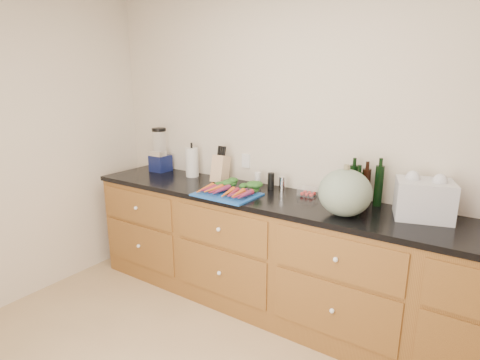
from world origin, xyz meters
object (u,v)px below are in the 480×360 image
Objects in this scene: paper_towel at (192,162)px; blender_appliance at (160,153)px; cutting_board at (227,194)px; squash at (345,193)px; knife_block at (220,169)px; carrots at (230,189)px; tomato_box at (308,192)px.

blender_appliance is at bearing -179.68° from paper_towel.
squash is at bearing 3.26° from cutting_board.
blender_appliance is 0.75m from knife_block.
carrots is at bearing -179.39° from squash.
knife_block reaches higher than carrots.
squash reaches higher than cutting_board.
blender_appliance is (-1.02, 0.32, 0.18)m from cutting_board.
squash is at bearing -11.92° from knife_block.
paper_towel is at bearing 155.81° from carrots.
carrots is 1.07m from blender_appliance.
blender_appliance reaches higher than squash.
paper_towel is (0.40, 0.00, -0.05)m from blender_appliance.
carrots is 0.69m from paper_towel.
paper_towel is 1.14× the size of knife_block.
carrots is 3.08× the size of tomato_box.
squash is 0.48m from tomato_box.
cutting_board is at bearing -46.71° from knife_block.
squash reaches higher than paper_towel.
blender_appliance is (-1.02, 0.28, 0.15)m from carrots.
knife_block is (0.34, -0.02, -0.02)m from paper_towel.
paper_towel is at bearing 176.61° from knife_block.
blender_appliance is at bearing 178.63° from knife_block.
knife_block reaches higher than tomato_box.
carrots is 0.39m from knife_block.
cutting_board is 0.62m from tomato_box.
squash is 1.28× the size of paper_towel.
paper_towel is (-0.62, 0.32, 0.13)m from cutting_board.
cutting_board is at bearing -17.23° from blender_appliance.
knife_block is 0.82m from tomato_box.
squash is at bearing -7.90° from blender_appliance.
blender_appliance is at bearing 172.10° from squash.
tomato_box is at bearing 142.86° from squash.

